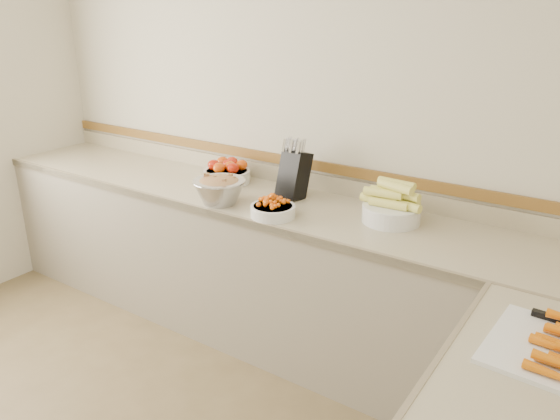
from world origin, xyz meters
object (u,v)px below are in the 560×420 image
Objects in this scene: corn_bowl at (391,207)px; rhubarb_bowl at (219,189)px; knife_block at (294,173)px; tomato_bowl at (227,172)px; cherry_tomato_bowl at (273,209)px.

rhubarb_bowl is at bearing -162.81° from corn_bowl.
knife_block is 0.44m from rhubarb_bowl.
knife_block is 1.21× the size of tomato_bowl.
rhubarb_bowl is at bearing -56.84° from tomato_bowl.
rhubarb_bowl is at bearing -130.35° from knife_block.
tomato_bowl is 1.23× the size of cherry_tomato_bowl.
corn_bowl is at bearing 17.19° from rhubarb_bowl.
corn_bowl reaches higher than tomato_bowl.
corn_bowl reaches higher than cherry_tomato_bowl.
knife_block is at bearing 49.65° from rhubarb_bowl.
tomato_bowl is at bearing 177.35° from corn_bowl.
rhubarb_bowl is (-0.36, 0.00, 0.04)m from cherry_tomato_bowl.
knife_block is at bearing 104.04° from cherry_tomato_bowl.
tomato_bowl is at bearing 123.16° from rhubarb_bowl.
cherry_tomato_bowl is (0.08, -0.33, -0.10)m from knife_block.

